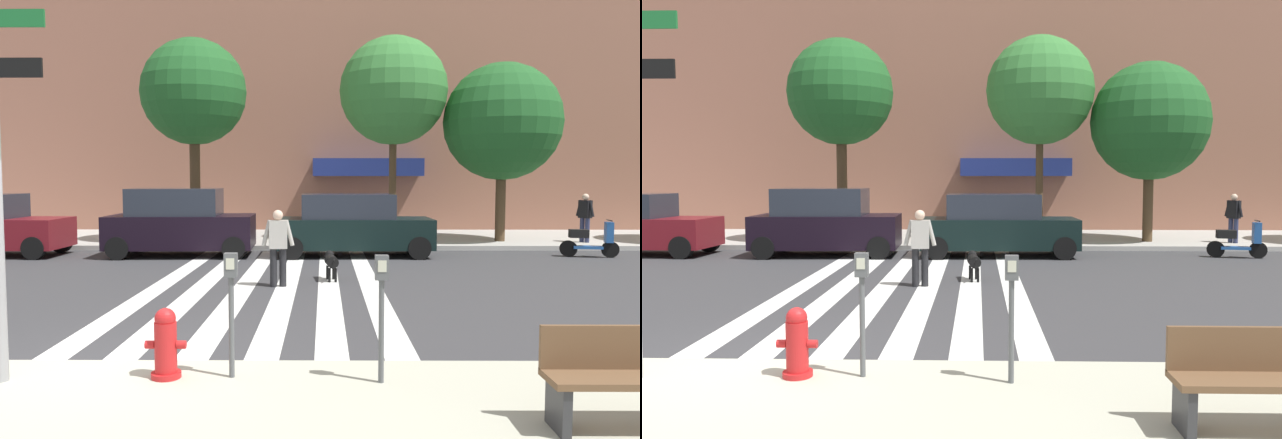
# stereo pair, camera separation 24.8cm
# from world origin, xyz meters

# --- Properties ---
(ground_plane) EXTENTS (160.00, 160.00, 0.00)m
(ground_plane) POSITION_xyz_m (0.00, 5.97, 0.00)
(ground_plane) COLOR #353538
(sidewalk_far) EXTENTS (80.00, 6.00, 0.15)m
(sidewalk_far) POSITION_xyz_m (0.00, 14.94, 0.07)
(sidewalk_far) COLOR #A9A69E
(sidewalk_far) RESTS_ON ground_plane
(crosswalk_stripes) EXTENTS (4.95, 11.34, 0.01)m
(crosswalk_stripes) POSITION_xyz_m (1.32, 5.97, 0.00)
(crosswalk_stripes) COLOR silver
(crosswalk_stripes) RESTS_ON ground_plane
(fire_hydrant) EXTENTS (0.44, 0.32, 0.76)m
(fire_hydrant) POSITION_xyz_m (0.86, -0.61, 0.52)
(fire_hydrant) COLOR red
(fire_hydrant) RESTS_ON sidewalk_near
(parking_meter_curbside) EXTENTS (0.14, 0.11, 1.36)m
(parking_meter_curbside) POSITION_xyz_m (3.18, -0.75, 1.03)
(parking_meter_curbside) COLOR #515456
(parking_meter_curbside) RESTS_ON sidewalk_near
(parking_meter_second_along) EXTENTS (0.14, 0.11, 1.36)m
(parking_meter_second_along) POSITION_xyz_m (1.57, -0.59, 1.03)
(parking_meter_second_along) COLOR #515456
(parking_meter_second_along) RESTS_ON sidewalk_near
(sidewalk_bench) EXTENTS (1.60, 0.44, 0.87)m
(sidewalk_bench) POSITION_xyz_m (5.28, -1.88, 0.61)
(sidewalk_bench) COLOR brown
(sidewalk_bench) RESTS_ON sidewalk_near
(parked_car_behind_first) EXTENTS (4.30, 2.11, 2.01)m
(parked_car_behind_first) POSITION_xyz_m (-1.71, 10.62, 0.98)
(parked_car_behind_first) COLOR black
(parked_car_behind_first) RESTS_ON ground_plane
(parked_car_third_in_line) EXTENTS (4.61, 1.93, 1.84)m
(parked_car_third_in_line) POSITION_xyz_m (3.41, 10.62, 0.90)
(parked_car_third_in_line) COLOR black
(parked_car_third_in_line) RESTS_ON ground_plane
(parked_scooter) EXTENTS (1.62, 0.59, 1.11)m
(parked_scooter) POSITION_xyz_m (10.35, 10.37, 0.48)
(parked_scooter) COLOR black
(parked_scooter) RESTS_ON ground_plane
(street_tree_nearest) EXTENTS (3.56, 3.56, 6.85)m
(street_tree_nearest) POSITION_xyz_m (-1.82, 13.29, 5.19)
(street_tree_nearest) COLOR #4C3823
(street_tree_nearest) RESTS_ON sidewalk_far
(street_tree_middle) EXTENTS (3.71, 3.71, 7.02)m
(street_tree_middle) POSITION_xyz_m (4.96, 13.75, 5.30)
(street_tree_middle) COLOR #4C3823
(street_tree_middle) RESTS_ON sidewalk_far
(street_tree_further) EXTENTS (3.97, 3.97, 6.07)m
(street_tree_further) POSITION_xyz_m (8.63, 13.44, 4.21)
(street_tree_further) COLOR #4C3823
(street_tree_further) RESTS_ON sidewalk_far
(pedestrian_dog_walker) EXTENTS (0.71, 0.28, 1.64)m
(pedestrian_dog_walker) POSITION_xyz_m (1.59, 5.61, 0.93)
(pedestrian_dog_walker) COLOR black
(pedestrian_dog_walker) RESTS_ON ground_plane
(dog_on_leash) EXTENTS (0.32, 0.96, 0.65)m
(dog_on_leash) POSITION_xyz_m (2.73, 6.37, 0.44)
(dog_on_leash) COLOR black
(dog_on_leash) RESTS_ON ground_plane
(pedestrian_bystander) EXTENTS (0.42, 0.66, 1.64)m
(pedestrian_bystander) POSITION_xyz_m (11.38, 13.06, 1.08)
(pedestrian_bystander) COLOR #282D4C
(pedestrian_bystander) RESTS_ON sidewalk_far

